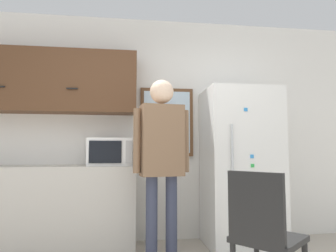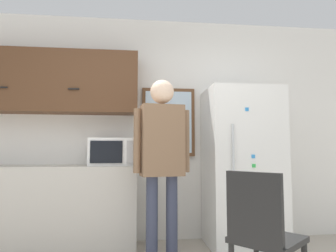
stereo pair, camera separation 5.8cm
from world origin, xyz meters
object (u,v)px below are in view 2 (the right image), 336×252
at_px(microwave, 112,152).
at_px(chair, 262,232).
at_px(refrigerator, 242,166).
at_px(person, 162,150).

relative_size(microwave, chair, 0.51).
relative_size(microwave, refrigerator, 0.27).
bearing_deg(refrigerator, microwave, 177.79).
bearing_deg(person, refrigerator, 16.20).
bearing_deg(microwave, person, -44.26).
bearing_deg(person, chair, -63.20).
distance_m(person, refrigerator, 1.07).
height_order(microwave, refrigerator, refrigerator).
bearing_deg(refrigerator, person, -155.25).
height_order(microwave, person, person).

